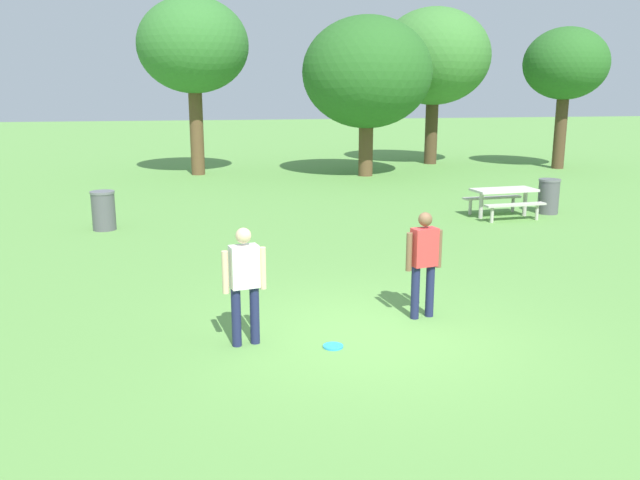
{
  "coord_description": "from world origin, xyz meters",
  "views": [
    {
      "loc": [
        -2.42,
        -8.62,
        3.48
      ],
      "look_at": [
        -0.5,
        1.73,
        1.0
      ],
      "focal_mm": 37.08,
      "sensor_mm": 36.0,
      "label": 1
    }
  ],
  "objects_px": {
    "picnic_table_near": "(504,197)",
    "tree_far_right": "(434,57)",
    "person_thrower": "(424,258)",
    "tree_tall_left": "(193,47)",
    "trash_can_beside_table": "(549,196)",
    "person_catcher": "(245,279)",
    "tree_slender_mid": "(566,65)",
    "frisbee": "(333,346)",
    "tree_broad_center": "(367,73)",
    "trash_can_further_along": "(104,210)"
  },
  "relations": [
    {
      "from": "picnic_table_near",
      "to": "tree_slender_mid",
      "type": "distance_m",
      "value": 12.46
    },
    {
      "from": "picnic_table_near",
      "to": "tree_broad_center",
      "type": "relative_size",
      "value": 0.3
    },
    {
      "from": "trash_can_beside_table",
      "to": "tree_broad_center",
      "type": "relative_size",
      "value": 0.16
    },
    {
      "from": "picnic_table_near",
      "to": "trash_can_beside_table",
      "type": "height_order",
      "value": "trash_can_beside_table"
    },
    {
      "from": "picnic_table_near",
      "to": "trash_can_further_along",
      "type": "relative_size",
      "value": 1.9
    },
    {
      "from": "person_catcher",
      "to": "trash_can_beside_table",
      "type": "height_order",
      "value": "person_catcher"
    },
    {
      "from": "picnic_table_near",
      "to": "tree_slender_mid",
      "type": "xyz_separation_m",
      "value": [
        7.09,
        9.55,
        3.71
      ]
    },
    {
      "from": "person_catcher",
      "to": "person_thrower",
      "type": "bearing_deg",
      "value": 12.38
    },
    {
      "from": "person_catcher",
      "to": "trash_can_beside_table",
      "type": "relative_size",
      "value": 1.71
    },
    {
      "from": "person_catcher",
      "to": "tree_broad_center",
      "type": "distance_m",
      "value": 17.79
    },
    {
      "from": "person_catcher",
      "to": "tree_slender_mid",
      "type": "relative_size",
      "value": 0.28
    },
    {
      "from": "person_catcher",
      "to": "tree_far_right",
      "type": "height_order",
      "value": "tree_far_right"
    },
    {
      "from": "person_thrower",
      "to": "person_catcher",
      "type": "distance_m",
      "value": 2.8
    },
    {
      "from": "frisbee",
      "to": "trash_can_further_along",
      "type": "relative_size",
      "value": 0.29
    },
    {
      "from": "person_catcher",
      "to": "tree_tall_left",
      "type": "distance_m",
      "value": 18.5
    },
    {
      "from": "trash_can_beside_table",
      "to": "tree_slender_mid",
      "type": "distance_m",
      "value": 11.5
    },
    {
      "from": "frisbee",
      "to": "tree_tall_left",
      "type": "bearing_deg",
      "value": 95.25
    },
    {
      "from": "frisbee",
      "to": "tree_broad_center",
      "type": "height_order",
      "value": "tree_broad_center"
    },
    {
      "from": "picnic_table_near",
      "to": "tree_far_right",
      "type": "height_order",
      "value": "tree_far_right"
    },
    {
      "from": "person_catcher",
      "to": "tree_tall_left",
      "type": "bearing_deg",
      "value": 91.69
    },
    {
      "from": "picnic_table_near",
      "to": "tree_slender_mid",
      "type": "relative_size",
      "value": 0.31
    },
    {
      "from": "tree_broad_center",
      "to": "trash_can_beside_table",
      "type": "bearing_deg",
      "value": -70.46
    },
    {
      "from": "tree_tall_left",
      "to": "trash_can_further_along",
      "type": "bearing_deg",
      "value": -103.1
    },
    {
      "from": "person_thrower",
      "to": "picnic_table_near",
      "type": "bearing_deg",
      "value": 56.35
    },
    {
      "from": "picnic_table_near",
      "to": "person_catcher",
      "type": "bearing_deg",
      "value": -134.06
    },
    {
      "from": "trash_can_beside_table",
      "to": "tree_broad_center",
      "type": "distance_m",
      "value": 9.67
    },
    {
      "from": "person_catcher",
      "to": "tree_slender_mid",
      "type": "bearing_deg",
      "value": 49.87
    },
    {
      "from": "frisbee",
      "to": "trash_can_beside_table",
      "type": "relative_size",
      "value": 0.29
    },
    {
      "from": "person_catcher",
      "to": "trash_can_further_along",
      "type": "xyz_separation_m",
      "value": [
        -2.87,
        8.04,
        -0.46
      ]
    },
    {
      "from": "trash_can_further_along",
      "to": "person_thrower",
      "type": "bearing_deg",
      "value": -53.01
    },
    {
      "from": "tree_tall_left",
      "to": "tree_far_right",
      "type": "distance_m",
      "value": 10.53
    },
    {
      "from": "person_catcher",
      "to": "picnic_table_near",
      "type": "xyz_separation_m",
      "value": [
        7.48,
        7.73,
        -0.38
      ]
    },
    {
      "from": "person_thrower",
      "to": "frisbee",
      "type": "relative_size",
      "value": 5.93
    },
    {
      "from": "person_catcher",
      "to": "frisbee",
      "type": "bearing_deg",
      "value": -15.43
    },
    {
      "from": "tree_broad_center",
      "to": "tree_slender_mid",
      "type": "xyz_separation_m",
      "value": [
        8.66,
        0.77,
        0.36
      ]
    },
    {
      "from": "person_thrower",
      "to": "tree_tall_left",
      "type": "relative_size",
      "value": 0.24
    },
    {
      "from": "frisbee",
      "to": "tree_slender_mid",
      "type": "height_order",
      "value": "tree_slender_mid"
    },
    {
      "from": "person_thrower",
      "to": "tree_slender_mid",
      "type": "xyz_separation_m",
      "value": [
        11.84,
        16.68,
        3.33
      ]
    },
    {
      "from": "tree_tall_left",
      "to": "tree_broad_center",
      "type": "height_order",
      "value": "tree_tall_left"
    },
    {
      "from": "trash_can_beside_table",
      "to": "tree_tall_left",
      "type": "relative_size",
      "value": 0.14
    },
    {
      "from": "picnic_table_near",
      "to": "tree_tall_left",
      "type": "height_order",
      "value": "tree_tall_left"
    },
    {
      "from": "tree_broad_center",
      "to": "person_catcher",
      "type": "bearing_deg",
      "value": -109.71
    },
    {
      "from": "person_catcher",
      "to": "frisbee",
      "type": "distance_m",
      "value": 1.52
    },
    {
      "from": "frisbee",
      "to": "trash_can_beside_table",
      "type": "bearing_deg",
      "value": 46.88
    },
    {
      "from": "trash_can_beside_table",
      "to": "tree_far_right",
      "type": "height_order",
      "value": "tree_far_right"
    },
    {
      "from": "person_catcher",
      "to": "tree_far_right",
      "type": "relative_size",
      "value": 0.24
    },
    {
      "from": "tree_broad_center",
      "to": "tree_far_right",
      "type": "height_order",
      "value": "tree_far_right"
    },
    {
      "from": "tree_tall_left",
      "to": "person_catcher",
      "type": "bearing_deg",
      "value": -88.31
    },
    {
      "from": "person_thrower",
      "to": "trash_can_further_along",
      "type": "distance_m",
      "value": 9.32
    },
    {
      "from": "person_thrower",
      "to": "tree_broad_center",
      "type": "relative_size",
      "value": 0.27
    }
  ]
}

